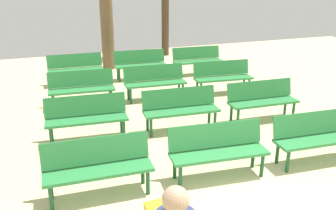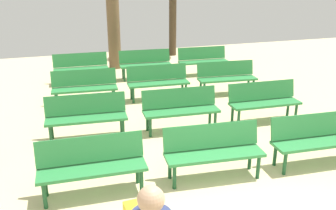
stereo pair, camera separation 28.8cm
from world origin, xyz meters
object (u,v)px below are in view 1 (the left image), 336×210
bench_r1_c1 (180,107)px  bench_r1_c2 (262,98)px  bench_r2_c0 (81,86)px  bench_r3_c1 (140,63)px  bench_r0_c1 (218,148)px  bench_r3_c0 (75,67)px  bench_r3_c2 (197,59)px  bench_r0_c0 (98,164)px  bench_r2_c2 (223,75)px  bench_r0_c2 (317,134)px  bench_r1_c0 (86,115)px  bench_r2_c1 (155,80)px  tree_1 (106,17)px

bench_r1_c1 → bench_r1_c2: size_ratio=1.01×
bench_r2_c0 → bench_r1_c1: bearing=-46.9°
bench_r3_c1 → bench_r0_c1: bearing=-89.9°
bench_r3_c0 → bench_r1_c1: bearing=-66.3°
bench_r3_c2 → bench_r0_c0: bearing=-122.8°
bench_r0_c1 → bench_r2_c2: same height
bench_r0_c2 → bench_r1_c2: (0.20, 2.01, 0.00)m
bench_r1_c0 → bench_r2_c1: size_ratio=1.00×
bench_r3_c1 → bench_r3_c0: bearing=-178.9°
bench_r1_c2 → tree_1: bearing=114.2°
bench_r0_c0 → bench_r1_c2: size_ratio=1.00×
bench_r0_c2 → bench_r2_c1: (-1.60, 4.24, 0.00)m
bench_r0_c1 → bench_r3_c2: 6.43m
bench_r1_c2 → bench_r3_c0: same height
bench_r1_c1 → bench_r2_c2: bearing=47.5°
bench_r2_c0 → bench_r3_c1: 2.82m
bench_r1_c0 → bench_r3_c0: size_ratio=1.01×
bench_r2_c2 → bench_r2_c1: bearing=-179.9°
bench_r1_c1 → tree_1: size_ratio=0.47×
bench_r0_c1 → bench_r2_c1: (0.27, 4.10, 0.00)m
bench_r2_c2 → bench_r3_c0: 4.35m
bench_r0_c2 → bench_r1_c0: size_ratio=1.00×
bench_r2_c1 → bench_r3_c0: (-1.79, 2.13, 0.00)m
bench_r2_c0 → bench_r2_c1: 1.89m
bench_r1_c1 → bench_r2_c0: bearing=132.6°
bench_r2_c0 → bench_r2_c2: (3.79, -0.26, 0.00)m
bench_r1_c0 → tree_1: (1.57, 5.52, 1.24)m
bench_r0_c1 → bench_r3_c1: 6.13m
bench_r2_c0 → bench_r2_c1: bearing=1.8°
bench_r0_c0 → bench_r1_c1: 2.80m
bench_r0_c1 → bench_r1_c2: same height
bench_r2_c0 → bench_r1_c2: bearing=-27.6°
bench_r2_c0 → bench_r0_c0: bearing=-90.0°
bench_r2_c1 → bench_r3_c0: same height
bench_r0_c2 → bench_r3_c1: bearing=106.5°
bench_r3_c2 → tree_1: tree_1 is taller
bench_r3_c2 → bench_r3_c0: bearing=179.6°
bench_r0_c2 → tree_1: tree_1 is taller
bench_r0_c1 → bench_r2_c2: 4.49m
bench_r1_c0 → bench_r2_c0: same height
bench_r2_c1 → tree_1: 3.84m
bench_r1_c0 → tree_1: size_ratio=0.47×
bench_r0_c1 → bench_r1_c2: bearing=47.2°
bench_r2_c2 → bench_r0_c2: bearing=-88.8°
bench_r0_c0 → bench_r1_c1: bearing=44.5°
bench_r2_c0 → bench_r2_c1: (1.89, -0.09, 0.00)m
bench_r1_c1 → bench_r2_c0: 2.82m
bench_r3_c1 → bench_r2_c1: bearing=-90.8°
bench_r1_c2 → bench_r2_c1: (-1.81, 2.22, 0.00)m
bench_r1_c1 → bench_r3_c2: size_ratio=1.00×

